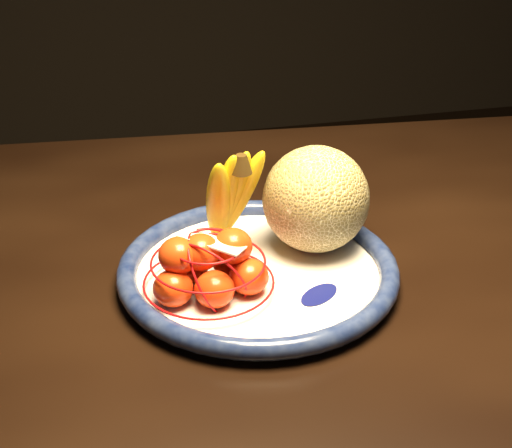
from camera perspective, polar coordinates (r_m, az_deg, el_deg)
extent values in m
cube|color=black|center=(0.99, 14.56, -3.52)|extent=(1.58, 1.03, 0.04)
cylinder|color=white|center=(0.91, 0.15, -3.84)|extent=(0.30, 0.30, 0.01)
torus|color=#06103A|center=(0.90, 0.15, -3.29)|extent=(0.32, 0.32, 0.02)
cylinder|color=white|center=(0.91, 0.15, -4.06)|extent=(0.14, 0.14, 0.00)
ellipsoid|color=#0C1254|center=(0.86, 4.61, -5.15)|extent=(0.12, 0.11, 0.00)
ellipsoid|color=#0C1254|center=(0.96, -2.48, -1.32)|extent=(0.09, 0.11, 0.00)
ellipsoid|color=#0C1254|center=(0.89, -5.77, -4.19)|extent=(0.10, 0.06, 0.00)
sphere|color=olive|center=(0.93, 4.38, 1.82)|extent=(0.13, 0.13, 0.13)
ellipsoid|color=yellow|center=(0.91, -2.75, 1.86)|extent=(0.04, 0.09, 0.14)
ellipsoid|color=yellow|center=(0.91, -2.24, 2.11)|extent=(0.05, 0.08, 0.14)
ellipsoid|color=yellow|center=(0.92, -1.80, 2.25)|extent=(0.07, 0.08, 0.14)
ellipsoid|color=yellow|center=(0.92, -1.25, 2.33)|extent=(0.09, 0.08, 0.14)
cone|color=black|center=(0.89, -2.07, 5.66)|extent=(0.02, 0.02, 0.02)
ellipsoid|color=#F74319|center=(0.84, -6.05, -4.67)|extent=(0.04, 0.04, 0.04)
ellipsoid|color=#F74319|center=(0.84, -3.04, -4.76)|extent=(0.04, 0.04, 0.04)
ellipsoid|color=#F74319|center=(0.86, -0.51, -3.85)|extent=(0.04, 0.04, 0.04)
ellipsoid|color=#F74319|center=(0.88, -4.88, -3.04)|extent=(0.04, 0.04, 0.04)
ellipsoid|color=#F74319|center=(0.88, -1.82, -2.70)|extent=(0.04, 0.04, 0.04)
ellipsoid|color=#F74319|center=(0.84, -4.06, -2.06)|extent=(0.04, 0.04, 0.04)
ellipsoid|color=#F74319|center=(0.85, -1.71, -1.63)|extent=(0.04, 0.04, 0.04)
ellipsoid|color=#F74319|center=(0.84, -5.66, -2.30)|extent=(0.04, 0.04, 0.04)
torus|color=red|center=(0.86, -3.45, -4.22)|extent=(0.16, 0.16, 0.00)
torus|color=red|center=(0.85, -3.50, -2.75)|extent=(0.14, 0.14, 0.00)
torus|color=red|center=(0.84, -3.54, -1.59)|extent=(0.09, 0.09, 0.00)
torus|color=red|center=(0.86, -3.47, -3.55)|extent=(0.11, 0.07, 0.09)
torus|color=red|center=(0.86, -3.47, -3.55)|extent=(0.07, 0.11, 0.09)
torus|color=red|center=(0.86, -3.47, -3.55)|extent=(0.10, 0.10, 0.09)
cube|color=white|center=(0.84, -3.25, -1.29)|extent=(0.07, 0.07, 0.01)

